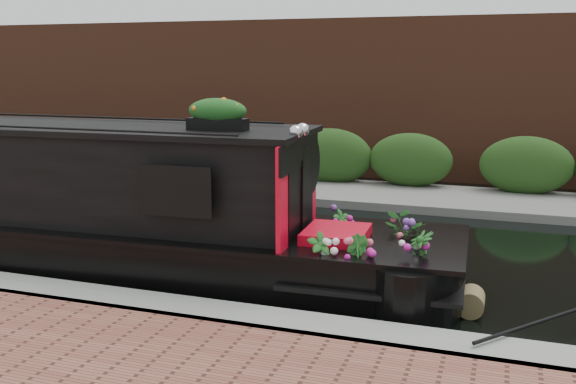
% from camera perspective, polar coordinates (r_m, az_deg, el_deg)
% --- Properties ---
extents(ground, '(80.00, 80.00, 0.00)m').
position_cam_1_polar(ground, '(10.57, -4.34, -4.60)').
color(ground, black).
rests_on(ground, ground).
extents(near_bank_coping, '(40.00, 0.60, 0.50)m').
position_cam_1_polar(near_bank_coping, '(7.81, -14.06, -10.85)').
color(near_bank_coping, gray).
rests_on(near_bank_coping, ground).
extents(far_bank_path, '(40.00, 2.40, 0.34)m').
position_cam_1_polar(far_bank_path, '(14.41, 2.22, -0.21)').
color(far_bank_path, slate).
rests_on(far_bank_path, ground).
extents(far_hedge, '(40.00, 1.10, 2.80)m').
position_cam_1_polar(far_hedge, '(15.25, 3.19, 0.44)').
color(far_hedge, '#204115').
rests_on(far_hedge, ground).
extents(far_brick_wall, '(40.00, 1.00, 8.00)m').
position_cam_1_polar(far_brick_wall, '(17.25, 5.08, 1.71)').
color(far_brick_wall, '#5B301E').
rests_on(far_brick_wall, ground).
extents(narrowboat, '(11.46, 2.46, 2.69)m').
position_cam_1_polar(narrowboat, '(9.98, -20.93, -1.59)').
color(narrowboat, black).
rests_on(narrowboat, ground).
extents(rope_fender, '(0.32, 0.38, 0.32)m').
position_cam_1_polar(rope_fender, '(7.94, 15.94, -9.34)').
color(rope_fender, brown).
rests_on(rope_fender, ground).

